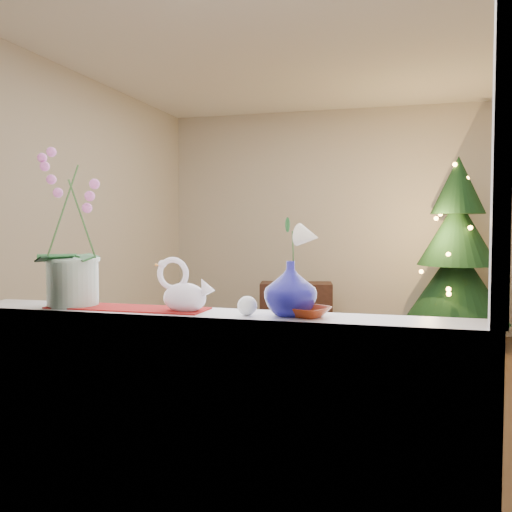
{
  "coord_description": "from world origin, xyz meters",
  "views": [
    {
      "loc": [
        0.81,
        -4.55,
        1.27
      ],
      "look_at": [
        -0.08,
        -1.4,
        1.1
      ],
      "focal_mm": 40.0,
      "sensor_mm": 36.0,
      "label": 1
    }
  ],
  "objects": [
    {
      "name": "ceiling",
      "position": [
        0.0,
        0.0,
        2.7
      ],
      "size": [
        5.0,
        5.0,
        0.0
      ],
      "primitive_type": "plane",
      "color": "white",
      "rests_on": "wall_back"
    },
    {
      "name": "xmas_tree",
      "position": [
        1.23,
        1.95,
        1.01
      ],
      "size": [
        1.15,
        1.15,
        2.02
      ],
      "primitive_type": null,
      "rotation": [
        0.0,
        0.0,
        0.04
      ],
      "color": "#113316",
      "rests_on": "ground"
    },
    {
      "name": "window_apron",
      "position": [
        0.0,
        -2.46,
        0.44
      ],
      "size": [
        2.2,
        0.08,
        0.88
      ],
      "primitive_type": "cube",
      "color": "white",
      "rests_on": "ground"
    },
    {
      "name": "orchid_pot",
      "position": [
        -0.65,
        -2.37,
        1.27
      ],
      "size": [
        0.26,
        0.26,
        0.7
      ],
      "primitive_type": null,
      "rotation": [
        0.0,
        0.0,
        -0.08
      ],
      "color": "silver",
      "rests_on": "windowsill"
    },
    {
      "name": "swan",
      "position": [
        -0.11,
        -2.39,
        1.03
      ],
      "size": [
        0.27,
        0.17,
        0.21
      ],
      "primitive_type": null,
      "rotation": [
        0.0,
        0.0,
        -0.24
      ],
      "color": "white",
      "rests_on": "windowsill"
    },
    {
      "name": "side_table",
      "position": [
        -0.53,
        1.91,
        0.31
      ],
      "size": [
        0.89,
        0.57,
        0.62
      ],
      "primitive_type": "cube",
      "rotation": [
        0.0,
        0.0,
        0.2
      ],
      "color": "black",
      "rests_on": "ground"
    },
    {
      "name": "windowsill",
      "position": [
        0.0,
        -2.37,
        0.9
      ],
      "size": [
        2.2,
        0.26,
        0.04
      ],
      "primitive_type": "cube",
      "color": "white",
      "rests_on": "window_apron"
    },
    {
      "name": "paperweight",
      "position": [
        0.17,
        -2.41,
        0.96
      ],
      "size": [
        0.09,
        0.09,
        0.08
      ],
      "primitive_type": "sphere",
      "rotation": [
        0.0,
        0.0,
        -0.11
      ],
      "color": "white",
      "rests_on": "windowsill"
    },
    {
      "name": "wall_back",
      "position": [
        0.0,
        2.5,
        1.35
      ],
      "size": [
        4.5,
        0.1,
        2.7
      ],
      "primitive_type": "cube",
      "color": "#BCB4A5",
      "rests_on": "ground"
    },
    {
      "name": "wall_left",
      "position": [
        -2.25,
        0.0,
        1.35
      ],
      "size": [
        0.1,
        5.0,
        2.7
      ],
      "primitive_type": "cube",
      "color": "#BCB4A5",
      "rests_on": "ground"
    },
    {
      "name": "amber_dish",
      "position": [
        0.41,
        -2.38,
        0.94
      ],
      "size": [
        0.18,
        0.18,
        0.04
      ],
      "primitive_type": "imported",
      "rotation": [
        0.0,
        0.0,
        -0.38
      ],
      "color": "maroon",
      "rests_on": "windowsill"
    },
    {
      "name": "window_frame",
      "position": [
        0.0,
        -2.47,
        1.7
      ],
      "size": [
        2.22,
        0.06,
        1.6
      ],
      "primitive_type": null,
      "color": "white",
      "rests_on": "windowsill"
    },
    {
      "name": "runner",
      "position": [
        -0.38,
        -2.37,
        0.92
      ],
      "size": [
        0.7,
        0.2,
        0.01
      ],
      "primitive_type": "cube",
      "color": "maroon",
      "rests_on": "windowsill"
    },
    {
      "name": "wall_front",
      "position": [
        0.0,
        -2.5,
        1.35
      ],
      "size": [
        4.5,
        0.1,
        2.7
      ],
      "primitive_type": "cube",
      "color": "#BCB4A5",
      "rests_on": "ground"
    },
    {
      "name": "blue_vase",
      "position": [
        0.33,
        -2.37,
        1.04
      ],
      "size": [
        0.24,
        0.24,
        0.25
      ],
      "primitive_type": "imported",
      "rotation": [
        0.0,
        0.0,
        -0.01
      ],
      "color": "navy",
      "rests_on": "windowsill"
    },
    {
      "name": "lily",
      "position": [
        0.33,
        -2.37,
        1.26
      ],
      "size": [
        0.14,
        0.08,
        0.19
      ],
      "primitive_type": null,
      "color": "white",
      "rests_on": "blue_vase"
    },
    {
      "name": "ground",
      "position": [
        0.0,
        0.0,
        0.0
      ],
      "size": [
        5.0,
        5.0,
        0.0
      ],
      "primitive_type": "plane",
      "color": "#382317",
      "rests_on": "ground"
    }
  ]
}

